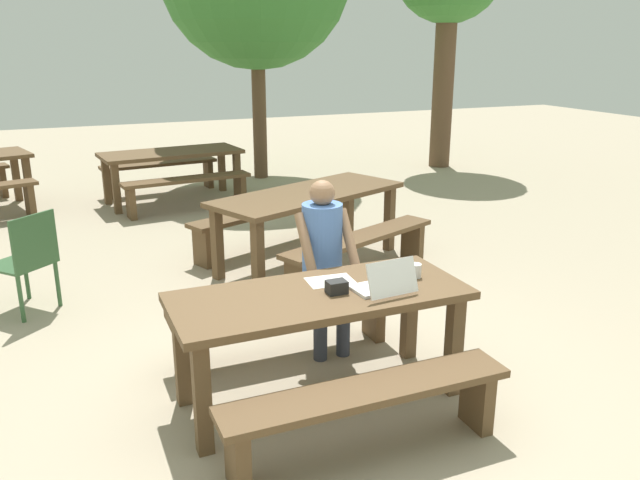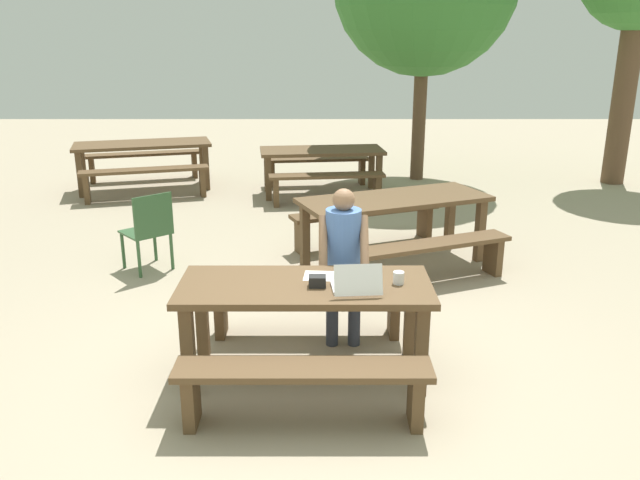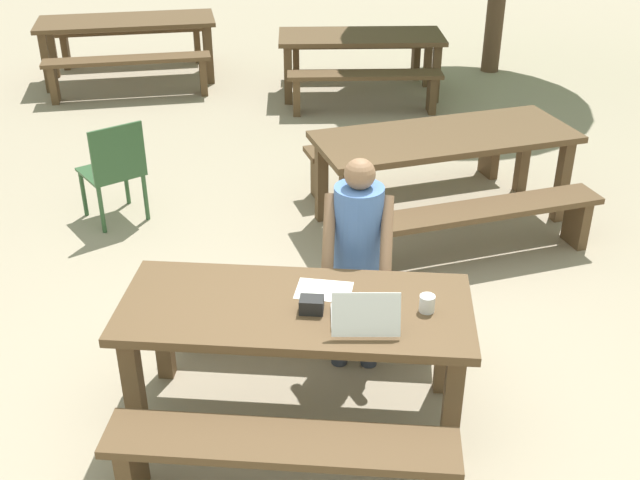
# 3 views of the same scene
# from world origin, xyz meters

# --- Properties ---
(ground_plane) EXTENTS (30.00, 30.00, 0.00)m
(ground_plane) POSITION_xyz_m (0.00, 0.00, 0.00)
(ground_plane) COLOR tan
(picnic_table_front) EXTENTS (1.83, 0.76, 0.73)m
(picnic_table_front) POSITION_xyz_m (0.00, 0.00, 0.62)
(picnic_table_front) COLOR brown
(picnic_table_front) RESTS_ON ground
(bench_near) EXTENTS (1.66, 0.30, 0.43)m
(bench_near) POSITION_xyz_m (0.00, -0.66, 0.32)
(bench_near) COLOR brown
(bench_near) RESTS_ON ground
(bench_far) EXTENTS (1.66, 0.30, 0.43)m
(bench_far) POSITION_xyz_m (0.00, 0.66, 0.32)
(bench_far) COLOR brown
(bench_far) RESTS_ON ground
(laptop) EXTENTS (0.35, 0.32, 0.23)m
(laptop) POSITION_xyz_m (0.36, -0.15, 0.79)
(laptop) COLOR white
(laptop) RESTS_ON picnic_table_front
(small_pouch) EXTENTS (0.12, 0.09, 0.08)m
(small_pouch) POSITION_xyz_m (0.09, -0.05, 0.77)
(small_pouch) COLOR black
(small_pouch) RESTS_ON picnic_table_front
(paper_sheet) EXTENTS (0.31, 0.23, 0.00)m
(paper_sheet) POSITION_xyz_m (0.14, 0.15, 0.73)
(paper_sheet) COLOR white
(paper_sheet) RESTS_ON picnic_table_front
(coffee_mug) EXTENTS (0.08, 0.08, 0.09)m
(coffee_mug) POSITION_xyz_m (0.67, -0.00, 0.78)
(coffee_mug) COLOR white
(coffee_mug) RESTS_ON picnic_table_front
(person_seated) EXTENTS (0.40, 0.40, 1.28)m
(person_seated) POSITION_xyz_m (0.30, 0.62, 0.73)
(person_seated) COLOR #333847
(person_seated) RESTS_ON ground
(plastic_chair) EXTENTS (0.62, 0.62, 0.87)m
(plastic_chair) POSITION_xyz_m (-1.71, 2.22, 0.46)
(plastic_chair) COLOR #335933
(plastic_chair) RESTS_ON ground
(picnic_table_mid) EXTENTS (2.21, 1.52, 0.76)m
(picnic_table_mid) POSITION_xyz_m (0.92, 2.46, 0.65)
(picnic_table_mid) COLOR brown
(picnic_table_mid) RESTS_ON ground
(bench_mid_south) EXTENTS (1.83, 0.98, 0.44)m
(bench_mid_south) POSITION_xyz_m (1.18, 1.82, 0.34)
(bench_mid_south) COLOR brown
(bench_mid_south) RESTS_ON ground
(bench_mid_north) EXTENTS (1.83, 0.98, 0.44)m
(bench_mid_north) POSITION_xyz_m (0.65, 3.10, 0.34)
(bench_mid_north) COLOR brown
(bench_mid_north) RESTS_ON ground
(picnic_table_rear) EXTENTS (1.99, 1.02, 0.72)m
(picnic_table_rear) POSITION_xyz_m (0.14, 5.68, 0.62)
(picnic_table_rear) COLOR brown
(picnic_table_rear) RESTS_ON ground
(bench_rear_south) EXTENTS (1.74, 0.49, 0.46)m
(bench_rear_south) POSITION_xyz_m (0.21, 5.04, 0.34)
(bench_rear_south) COLOR brown
(bench_rear_south) RESTS_ON ground
(bench_rear_north) EXTENTS (1.74, 0.49, 0.46)m
(bench_rear_north) POSITION_xyz_m (0.06, 6.33, 0.34)
(bench_rear_north) COLOR brown
(bench_rear_north) RESTS_ON ground
(picnic_table_distant) EXTENTS (2.28, 1.37, 0.76)m
(picnic_table_distant) POSITION_xyz_m (-2.76, 6.03, 0.66)
(picnic_table_distant) COLOR brown
(picnic_table_distant) RESTS_ON ground
(bench_distant_south) EXTENTS (1.93, 0.80, 0.48)m
(bench_distant_south) POSITION_xyz_m (-2.57, 5.34, 0.36)
(bench_distant_south) COLOR brown
(bench_distant_south) RESTS_ON ground
(bench_distant_north) EXTENTS (1.93, 0.80, 0.48)m
(bench_distant_north) POSITION_xyz_m (-2.95, 6.72, 0.36)
(bench_distant_north) COLOR brown
(bench_distant_north) RESTS_ON ground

